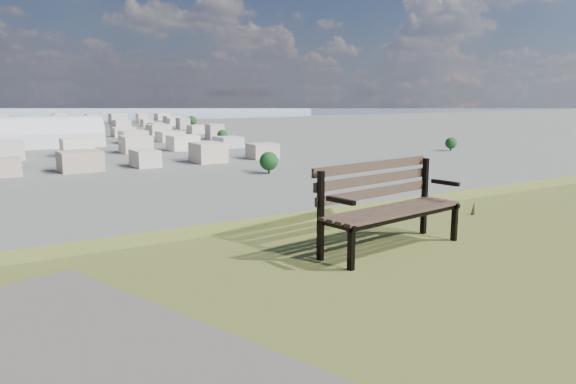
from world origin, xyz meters
TOP-DOWN VIEW (x-y plane):
  - park_bench at (0.33, 2.61)m, footprint 1.74×0.77m
  - arena at (44.99, 297.68)m, footprint 49.05×23.12m

SIDE VIEW (x-z plane):
  - arena at x=44.99m, z-range -5.34..14.88m
  - park_bench at x=0.33m, z-range 25.06..25.94m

